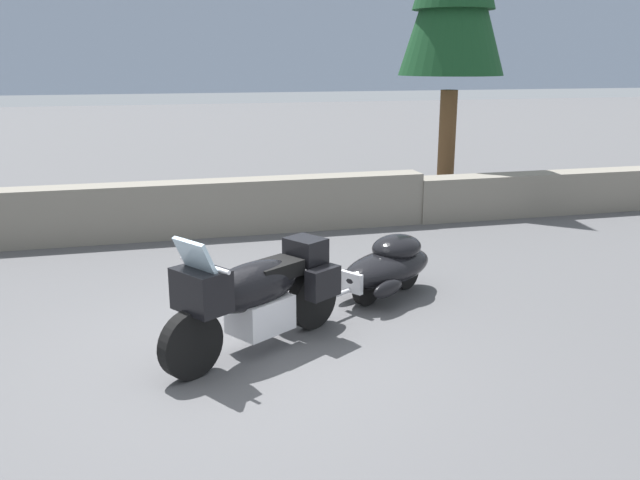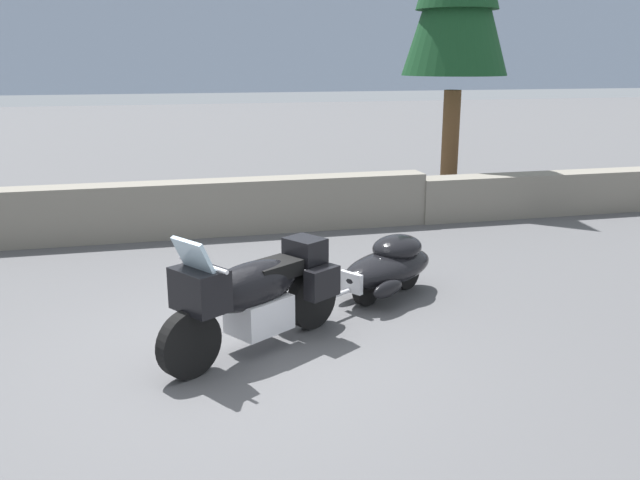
{
  "view_description": "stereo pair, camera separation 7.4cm",
  "coord_description": "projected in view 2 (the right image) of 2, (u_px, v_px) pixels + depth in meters",
  "views": [
    {
      "loc": [
        -0.76,
        -6.17,
        2.9
      ],
      "look_at": [
        1.15,
        1.15,
        0.85
      ],
      "focal_mm": 37.59,
      "sensor_mm": 36.0,
      "label": 1
    },
    {
      "loc": [
        -0.69,
        -6.19,
        2.9
      ],
      "look_at": [
        1.15,
        1.15,
        0.85
      ],
      "focal_mm": 37.59,
      "sensor_mm": 36.0,
      "label": 2
    }
  ],
  "objects": [
    {
      "name": "ground_plane",
      "position": [
        237.0,
        358.0,
        6.72
      ],
      "size": [
        80.0,
        80.0,
        0.0
      ],
      "primitive_type": "plane",
      "color": "#4C4C4F"
    },
    {
      "name": "stone_guard_wall",
      "position": [
        218.0,
        210.0,
        11.4
      ],
      "size": [
        24.0,
        0.59,
        0.92
      ],
      "color": "slate",
      "rests_on": "ground"
    },
    {
      "name": "distant_ridgeline",
      "position": [
        149.0,
        22.0,
        93.63
      ],
      "size": [
        240.0,
        80.0,
        16.0
      ],
      "primitive_type": "cube",
      "color": "#99A8BF",
      "rests_on": "ground"
    },
    {
      "name": "touring_motorcycle",
      "position": [
        255.0,
        293.0,
        6.74
      ],
      "size": [
        2.02,
        1.48,
        1.33
      ],
      "color": "black",
      "rests_on": "ground"
    },
    {
      "name": "car_shaped_trailer",
      "position": [
        389.0,
        265.0,
        8.36
      ],
      "size": [
        2.05,
        1.5,
        0.76
      ],
      "color": "black",
      "rests_on": "ground"
    }
  ]
}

